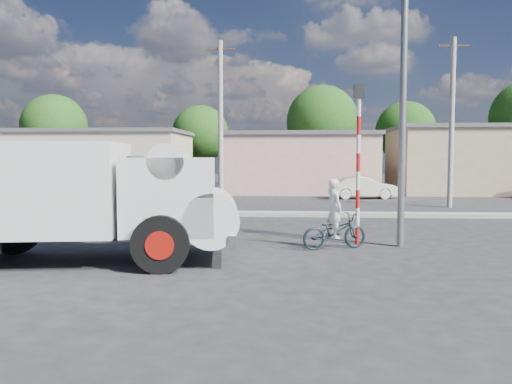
# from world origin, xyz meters

# --- Properties ---
(ground_plane) EXTENTS (120.00, 120.00, 0.00)m
(ground_plane) POSITION_xyz_m (0.00, 0.00, 0.00)
(ground_plane) COLOR #252628
(ground_plane) RESTS_ON ground
(median) EXTENTS (40.00, 0.80, 0.16)m
(median) POSITION_xyz_m (0.00, 8.00, 0.08)
(median) COLOR #99968E
(median) RESTS_ON ground
(truck) EXTENTS (6.84, 3.31, 2.72)m
(truck) POSITION_xyz_m (-3.17, -1.30, 1.51)
(truck) COLOR black
(truck) RESTS_ON ground
(bicycle) EXTENTS (1.88, 1.21, 0.93)m
(bicycle) POSITION_xyz_m (2.50, 0.72, 0.47)
(bicycle) COLOR black
(bicycle) RESTS_ON ground
(cyclist) EXTENTS (0.54, 0.66, 1.54)m
(cyclist) POSITION_xyz_m (2.50, 0.72, 0.77)
(cyclist) COLOR white
(cyclist) RESTS_ON ground
(car_cream) EXTENTS (3.99, 1.75, 1.27)m
(car_cream) POSITION_xyz_m (5.63, 16.87, 0.64)
(car_cream) COLOR #EBE8D0
(car_cream) RESTS_ON ground
(traffic_pole) EXTENTS (0.28, 0.18, 4.36)m
(traffic_pole) POSITION_xyz_m (3.20, 1.50, 2.59)
(traffic_pole) COLOR red
(traffic_pole) RESTS_ON ground
(streetlight) EXTENTS (2.34, 0.22, 9.00)m
(streetlight) POSITION_xyz_m (4.14, 1.20, 4.96)
(streetlight) COLOR slate
(streetlight) RESTS_ON ground
(building_row) EXTENTS (37.80, 7.30, 4.44)m
(building_row) POSITION_xyz_m (1.10, 22.00, 2.13)
(building_row) COLOR beige
(building_row) RESTS_ON ground
(tree_row) EXTENTS (43.62, 7.43, 8.42)m
(tree_row) POSITION_xyz_m (3.76, 28.45, 4.99)
(tree_row) COLOR #38281E
(tree_row) RESTS_ON ground
(utility_poles) EXTENTS (35.40, 0.24, 8.00)m
(utility_poles) POSITION_xyz_m (3.25, 12.00, 4.07)
(utility_poles) COLOR #99968E
(utility_poles) RESTS_ON ground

